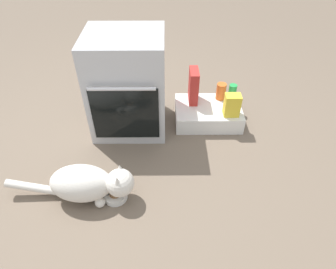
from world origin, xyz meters
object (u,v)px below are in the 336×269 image
Objects in this scene: pantry_cabinet at (208,113)px; cat at (88,183)px; food_bowl at (116,195)px; cereal_box at (194,86)px; oven at (128,84)px; snack_bag at (232,105)px; soda_can at (232,91)px; sauce_jar at (221,91)px.

cat is (-0.83, -0.80, 0.06)m from pantry_cabinet.
cereal_box is (0.55, 0.90, 0.25)m from food_bowl.
oven is 0.54m from cereal_box.
food_bowl is at bearing -140.22° from snack_bag.
pantry_cabinet is 1.05m from food_bowl.
cat reaches higher than pantry_cabinet.
cat is at bearing -136.15° from pantry_cabinet.
cat is at bearing -138.25° from soda_can.
oven is 5.48× the size of sauce_jar.
pantry_cabinet is 3.62× the size of food_bowl.
pantry_cabinet is at bearing -35.29° from cereal_box.
pantry_cabinet is 1.15m from cat.
food_bowl is 0.19m from cat.
cat is 1.21m from snack_bag.
soda_can is at bearing 7.48° from cereal_box.
pantry_cabinet is (0.64, 0.05, -0.31)m from oven.
food_bowl is 1.11m from snack_bag.
oven reaches higher than food_bowl.
snack_bag is at bearing -34.44° from pantry_cabinet.
cat is 2.94× the size of cereal_box.
sauce_jar is 0.10m from soda_can.
oven is at bearing -164.82° from cereal_box.
sauce_jar is (0.11, 0.12, 0.14)m from pantry_cabinet.
cereal_box reaches higher than soda_can.
oven is at bearing 78.75° from cat.
snack_bag reaches higher than cat.
pantry_cabinet is 0.21m from sauce_jar.
pantry_cabinet is at bearing 47.01° from cat.
food_bowl is at bearing -133.32° from soda_can.
soda_can is (0.89, 0.94, 0.17)m from food_bowl.
snack_bag reaches higher than food_bowl.
snack_bag reaches higher than sauce_jar.
sauce_jar reaches higher than cat.
pantry_cabinet is at bearing -133.78° from sauce_jar.
sauce_jar is at bearing 49.61° from food_bowl.
cat is 6.85× the size of soda_can.
snack_bag reaches higher than pantry_cabinet.
cereal_box reaches higher than cat.
food_bowl is at bearing -121.51° from cereal_box.
pantry_cabinet is at bearing 145.56° from snack_bag.
food_bowl is 1.30m from soda_can.
oven is at bearing -167.82° from soda_can.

